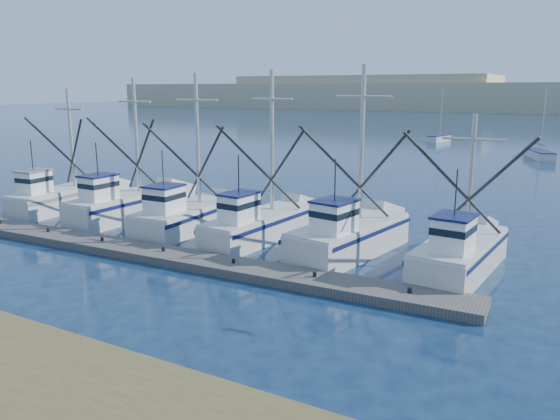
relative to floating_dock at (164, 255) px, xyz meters
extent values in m
plane|color=#0D1D3D|center=(6.82, -5.25, -0.20)|extent=(500.00, 500.00, 0.00)
cube|color=#5A5651|center=(0.00, 0.00, 0.00)|extent=(29.80, 2.92, 0.40)
cube|color=tan|center=(6.82, 204.75, 4.80)|extent=(360.00, 60.00, 10.00)
cube|color=silver|center=(-13.30, 5.00, 0.51)|extent=(2.93, 7.58, 1.41)
cube|color=white|center=(-13.30, 3.10, 1.96)|extent=(1.50, 1.91, 1.50)
cylinder|color=#B7B2A8|center=(-13.30, 6.26, 4.55)|extent=(0.22, 0.22, 6.68)
cube|color=silver|center=(-7.62, 5.22, 0.56)|extent=(2.65, 7.92, 1.53)
cube|color=white|center=(-7.62, 3.21, 2.08)|extent=(1.46, 1.96, 1.50)
cylinder|color=#B7B2A8|center=(-7.62, 6.56, 4.94)|extent=(0.22, 0.22, 7.23)
cube|color=silver|center=(-2.49, 4.95, 0.48)|extent=(2.91, 7.38, 1.36)
cube|color=white|center=(-2.49, 3.08, 1.91)|extent=(1.63, 1.82, 1.50)
cylinder|color=#B7B2A8|center=(-2.49, 6.20, 4.97)|extent=(0.22, 0.22, 7.61)
cube|color=silver|center=(2.31, 5.24, 0.49)|extent=(2.95, 8.07, 1.37)
cube|color=white|center=(2.31, 3.22, 1.92)|extent=(1.48, 2.04, 1.50)
cylinder|color=#B7B2A8|center=(2.31, 6.59, 5.03)|extent=(0.22, 0.22, 7.72)
cube|color=silver|center=(7.58, 5.14, 0.56)|extent=(3.91, 8.03, 1.52)
cube|color=white|center=(7.58, 3.17, 2.07)|extent=(1.83, 2.11, 1.50)
cylinder|color=#B7B2A8|center=(7.58, 6.45, 5.20)|extent=(0.22, 0.22, 7.75)
cube|color=silver|center=(12.95, 4.90, 0.52)|extent=(3.11, 7.42, 1.43)
cube|color=white|center=(12.95, 3.05, 1.98)|extent=(1.59, 1.88, 1.50)
cylinder|color=#B7B2A8|center=(12.95, 6.14, 4.02)|extent=(0.22, 0.22, 5.58)
cube|color=silver|center=(12.86, 51.54, 0.25)|extent=(3.88, 6.76, 0.90)
cylinder|color=#B7B2A8|center=(12.86, 51.84, 4.30)|extent=(0.12, 0.12, 7.20)
cube|color=silver|center=(-2.46, 67.07, 0.25)|extent=(2.61, 5.52, 0.90)
cylinder|color=#B7B2A8|center=(-2.46, 67.37, 4.30)|extent=(0.12, 0.12, 7.20)
camera|label=1|loc=(17.27, -19.40, 7.91)|focal=35.00mm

